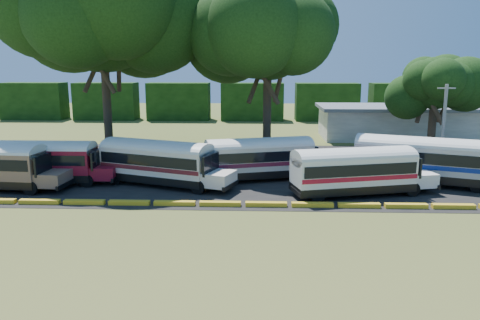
{
  "coord_description": "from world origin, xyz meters",
  "views": [
    {
      "loc": [
        0.92,
        -28.22,
        9.18
      ],
      "look_at": [
        -0.39,
        6.0,
        2.04
      ],
      "focal_mm": 35.0,
      "sensor_mm": 36.0,
      "label": 1
    }
  ],
  "objects_px": {
    "bus_cream_west": "(159,160)",
    "tree_west": "(101,8)",
    "bus_red": "(43,159)",
    "bus_white_red": "(356,169)"
  },
  "relations": [
    {
      "from": "bus_red",
      "to": "tree_west",
      "type": "xyz_separation_m",
      "value": [
        1.93,
        10.15,
        12.2
      ]
    },
    {
      "from": "bus_white_red",
      "to": "bus_cream_west",
      "type": "bearing_deg",
      "value": 156.9
    },
    {
      "from": "bus_cream_west",
      "to": "bus_white_red",
      "type": "bearing_deg",
      "value": 11.58
    },
    {
      "from": "bus_red",
      "to": "bus_white_red",
      "type": "relative_size",
      "value": 0.95
    },
    {
      "from": "bus_red",
      "to": "bus_white_red",
      "type": "distance_m",
      "value": 23.52
    },
    {
      "from": "bus_cream_west",
      "to": "tree_west",
      "type": "xyz_separation_m",
      "value": [
        -7.13,
        10.35,
        12.16
      ]
    },
    {
      "from": "bus_cream_west",
      "to": "tree_west",
      "type": "bearing_deg",
      "value": 145.12
    },
    {
      "from": "bus_red",
      "to": "bus_cream_west",
      "type": "height_order",
      "value": "bus_cream_west"
    },
    {
      "from": "bus_red",
      "to": "bus_white_red",
      "type": "bearing_deg",
      "value": -6.3
    },
    {
      "from": "bus_cream_west",
      "to": "bus_white_red",
      "type": "xyz_separation_m",
      "value": [
        14.33,
        -2.26,
        -0.03
      ]
    }
  ]
}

